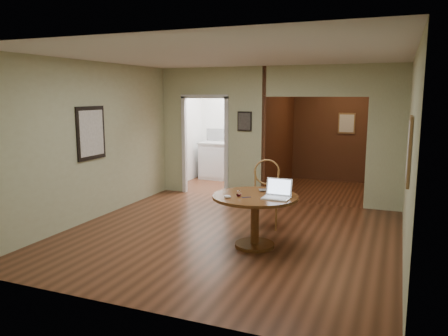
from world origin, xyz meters
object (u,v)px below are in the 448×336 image
at_px(open_laptop, 277,193).
at_px(closed_laptop, 271,191).
at_px(dining_table, 255,209).
at_px(chair, 266,190).

xyz_separation_m(open_laptop, closed_laptop, (-0.18, 0.32, -0.05)).
bearing_deg(open_laptop, closed_laptop, 121.72).
xyz_separation_m(dining_table, closed_laptop, (0.14, 0.29, 0.21)).
bearing_deg(chair, closed_laptop, -83.13).
relative_size(open_laptop, closed_laptop, 1.11).
distance_m(dining_table, chair, 1.02).
bearing_deg(chair, open_laptop, -80.30).
bearing_deg(dining_table, closed_laptop, 63.77).
relative_size(dining_table, chair, 1.09).
height_order(dining_table, open_laptop, open_laptop).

